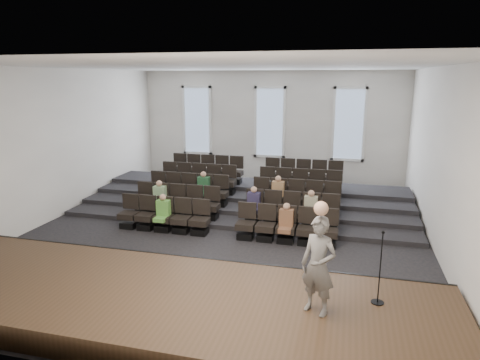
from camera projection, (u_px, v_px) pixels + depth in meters
name	position (u px, v px, depth m)	size (l,w,h in m)	color
ground	(228.00, 230.00, 13.52)	(14.00, 14.00, 0.00)	black
ceiling	(227.00, 66.00, 12.35)	(12.00, 14.00, 0.02)	white
wall_back	(270.00, 127.00, 19.54)	(12.00, 0.04, 5.00)	white
wall_front	(96.00, 229.00, 6.32)	(12.00, 0.04, 5.00)	white
wall_left	(56.00, 144.00, 14.39)	(0.04, 14.00, 5.00)	white
wall_right	(443.00, 161.00, 11.47)	(0.04, 14.00, 5.00)	white
stage	(158.00, 303.00, 8.66)	(11.80, 3.60, 0.50)	#3D291A
stage_lip	(190.00, 266.00, 10.32)	(11.80, 0.06, 0.52)	black
risers	(251.00, 197.00, 16.46)	(11.80, 4.80, 0.60)	black
seating_rows	(240.00, 196.00, 14.81)	(6.80, 4.70, 1.67)	black
windows	(270.00, 122.00, 19.43)	(8.44, 0.10, 3.24)	white
audience	(235.00, 201.00, 13.72)	(5.45, 2.64, 1.10)	#5FA843
speaker	(318.00, 266.00, 7.63)	(0.67, 0.44, 1.83)	#63605D
mic_stand	(379.00, 282.00, 8.06)	(0.24, 0.24, 1.46)	black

